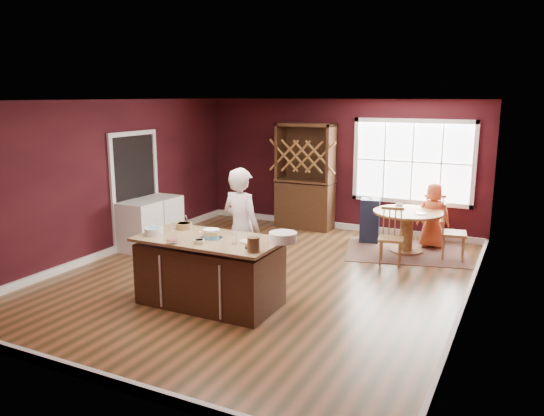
% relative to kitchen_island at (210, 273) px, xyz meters
% --- Properties ---
extents(room_shell, '(7.00, 7.00, 7.00)m').
position_rel_kitchen_island_xyz_m(room_shell, '(0.14, 1.26, 0.91)').
color(room_shell, brown).
rests_on(room_shell, ground).
extents(window, '(2.36, 0.10, 1.66)m').
position_rel_kitchen_island_xyz_m(window, '(1.64, 4.73, 1.06)').
color(window, white).
rests_on(window, room_shell).
extents(doorway, '(0.08, 1.26, 2.13)m').
position_rel_kitchen_island_xyz_m(doorway, '(-2.83, 1.86, 0.59)').
color(doorway, white).
rests_on(doorway, room_shell).
extents(kitchen_island, '(1.91, 1.00, 0.92)m').
position_rel_kitchen_island_xyz_m(kitchen_island, '(0.00, 0.00, 0.00)').
color(kitchen_island, '#452C13').
rests_on(kitchen_island, ground).
extents(dining_table, '(1.23, 1.23, 0.75)m').
position_rel_kitchen_island_xyz_m(dining_table, '(1.84, 3.63, 0.10)').
color(dining_table, brown).
rests_on(dining_table, ground).
extents(baker, '(0.73, 0.56, 1.78)m').
position_rel_kitchen_island_xyz_m(baker, '(0.10, 0.69, 0.45)').
color(baker, silver).
rests_on(baker, ground).
extents(layer_cake, '(0.30, 0.30, 0.12)m').
position_rel_kitchen_island_xyz_m(layer_cake, '(0.04, -0.00, 0.54)').
color(layer_cake, white).
rests_on(layer_cake, kitchen_island).
extents(bowl_blue, '(0.25, 0.25, 0.10)m').
position_rel_kitchen_island_xyz_m(bowl_blue, '(-0.76, -0.20, 0.53)').
color(bowl_blue, silver).
rests_on(bowl_blue, kitchen_island).
extents(bowl_yellow, '(0.22, 0.22, 0.08)m').
position_rel_kitchen_island_xyz_m(bowl_yellow, '(-0.59, 0.26, 0.52)').
color(bowl_yellow, '#AE903E').
rests_on(bowl_yellow, kitchen_island).
extents(bowl_pink, '(0.15, 0.15, 0.05)m').
position_rel_kitchen_island_xyz_m(bowl_pink, '(-0.27, -0.44, 0.51)').
color(bowl_pink, white).
rests_on(bowl_pink, kitchen_island).
extents(bowl_olive, '(0.14, 0.14, 0.05)m').
position_rel_kitchen_island_xyz_m(bowl_olive, '(0.04, -0.29, 0.51)').
color(bowl_olive, beige).
rests_on(bowl_olive, kitchen_island).
extents(drinking_glass, '(0.07, 0.07, 0.14)m').
position_rel_kitchen_island_xyz_m(drinking_glass, '(0.44, -0.09, 0.55)').
color(drinking_glass, white).
rests_on(drinking_glass, kitchen_island).
extents(dinner_plate, '(0.25, 0.25, 0.02)m').
position_rel_kitchen_island_xyz_m(dinner_plate, '(0.57, 0.07, 0.49)').
color(dinner_plate, '#FFECAB').
rests_on(dinner_plate, kitchen_island).
extents(white_tub, '(0.36, 0.36, 0.12)m').
position_rel_kitchen_island_xyz_m(white_tub, '(0.95, 0.27, 0.54)').
color(white_tub, white).
rests_on(white_tub, kitchen_island).
extents(stoneware_crock, '(0.15, 0.15, 0.18)m').
position_rel_kitchen_island_xyz_m(stoneware_crock, '(0.83, -0.30, 0.57)').
color(stoneware_crock, '#553420').
rests_on(stoneware_crock, kitchen_island).
extents(toy_figurine, '(0.05, 0.05, 0.08)m').
position_rel_kitchen_island_xyz_m(toy_figurine, '(0.69, -0.22, 0.52)').
color(toy_figurine, '#F4AA17').
rests_on(toy_figurine, kitchen_island).
extents(rug, '(2.44, 2.10, 0.01)m').
position_rel_kitchen_island_xyz_m(rug, '(1.84, 3.63, -0.43)').
color(rug, brown).
rests_on(rug, ground).
extents(chair_east, '(0.46, 0.48, 1.00)m').
position_rel_kitchen_island_xyz_m(chair_east, '(2.65, 3.55, 0.06)').
color(chair_east, brown).
rests_on(chair_east, ground).
extents(chair_south, '(0.46, 0.44, 0.95)m').
position_rel_kitchen_island_xyz_m(chair_south, '(1.74, 2.81, 0.04)').
color(chair_south, brown).
rests_on(chair_south, ground).
extents(chair_north, '(0.49, 0.48, 0.98)m').
position_rel_kitchen_island_xyz_m(chair_north, '(2.14, 4.46, 0.05)').
color(chair_north, brown).
rests_on(chair_north, ground).
extents(seated_woman, '(0.64, 0.46, 1.21)m').
position_rel_kitchen_island_xyz_m(seated_woman, '(2.19, 4.13, 0.17)').
color(seated_woman, '#C7552D').
rests_on(seated_woman, ground).
extents(high_chair, '(0.43, 0.43, 0.88)m').
position_rel_kitchen_island_xyz_m(high_chair, '(1.04, 4.00, 0.00)').
color(high_chair, black).
rests_on(high_chair, ground).
extents(toddler, '(0.18, 0.14, 0.26)m').
position_rel_kitchen_island_xyz_m(toddler, '(1.09, 3.98, 0.37)').
color(toddler, '#8CA5BF').
rests_on(toddler, high_chair).
extents(table_plate, '(0.20, 0.20, 0.02)m').
position_rel_kitchen_island_xyz_m(table_plate, '(2.09, 3.50, 0.32)').
color(table_plate, beige).
rests_on(table_plate, dining_table).
extents(table_cup, '(0.14, 0.14, 0.10)m').
position_rel_kitchen_island_xyz_m(table_cup, '(1.64, 3.77, 0.36)').
color(table_cup, silver).
rests_on(table_cup, dining_table).
extents(hutch, '(1.20, 0.50, 2.21)m').
position_rel_kitchen_island_xyz_m(hutch, '(-0.52, 4.48, 0.66)').
color(hutch, black).
rests_on(hutch, ground).
extents(washer, '(0.62, 0.60, 0.90)m').
position_rel_kitchen_island_xyz_m(washer, '(-2.50, 1.54, 0.01)').
color(washer, silver).
rests_on(washer, ground).
extents(dryer, '(0.62, 0.60, 0.90)m').
position_rel_kitchen_island_xyz_m(dryer, '(-2.50, 2.18, 0.01)').
color(dryer, white).
rests_on(dryer, ground).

